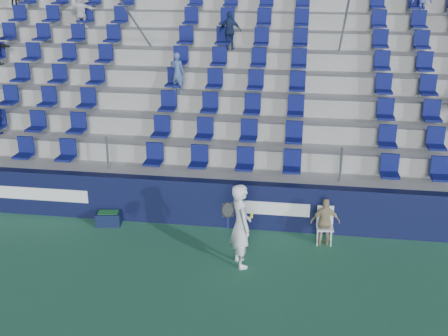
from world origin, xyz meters
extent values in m
plane|color=#2F6F4C|center=(0.00, 0.00, 0.00)|extent=(70.00, 70.00, 0.00)
cube|color=#0E1234|center=(0.00, 3.15, 0.60)|extent=(24.00, 0.30, 1.20)
cube|color=white|center=(-5.00, 2.99, 0.62)|extent=(3.20, 0.02, 0.34)
cube|color=white|center=(1.50, 2.99, 0.62)|extent=(1.60, 0.02, 0.34)
cube|color=#989893|center=(0.00, 3.72, 0.60)|extent=(24.00, 0.85, 1.20)
cube|color=#989893|center=(0.00, 4.57, 0.85)|extent=(24.00, 0.85, 1.70)
cube|color=#989893|center=(0.00, 5.42, 1.10)|extent=(24.00, 0.85, 2.20)
cube|color=#989893|center=(0.00, 6.28, 1.35)|extent=(24.00, 0.85, 2.70)
cube|color=#989893|center=(0.00, 7.12, 1.60)|extent=(24.00, 0.85, 3.20)
cube|color=#989893|center=(0.00, 7.97, 1.85)|extent=(24.00, 0.85, 3.70)
cube|color=#989893|center=(0.00, 8.82, 2.10)|extent=(24.00, 0.85, 4.20)
cube|color=#989893|center=(0.00, 9.68, 2.35)|extent=(24.00, 0.85, 4.70)
cube|color=#989893|center=(0.00, 10.52, 2.60)|extent=(24.00, 0.85, 5.20)
cube|color=#989893|center=(0.00, 11.20, 3.10)|extent=(24.00, 0.50, 6.20)
cube|color=#0E1354|center=(0.00, 3.72, 1.55)|extent=(16.05, 0.50, 0.70)
cube|color=#0E1354|center=(0.00, 4.57, 2.05)|extent=(16.05, 0.50, 0.70)
cube|color=#0E1354|center=(0.00, 5.42, 2.55)|extent=(16.05, 0.50, 0.70)
cube|color=#0E1354|center=(0.00, 6.28, 3.05)|extent=(16.05, 0.50, 0.70)
cube|color=#0E1354|center=(0.00, 7.12, 3.55)|extent=(16.05, 0.50, 0.70)
cube|color=#0E1354|center=(0.00, 7.97, 4.05)|extent=(16.05, 0.50, 0.70)
cube|color=#0E1354|center=(0.00, 8.82, 4.55)|extent=(16.05, 0.50, 0.70)
cube|color=#0E1354|center=(0.00, 9.68, 5.05)|extent=(16.05, 0.50, 0.70)
cylinder|color=gray|center=(-3.00, 7.12, 4.35)|extent=(0.06, 7.68, 4.55)
cylinder|color=gray|center=(3.00, 7.12, 4.35)|extent=(0.06, 7.68, 4.55)
imported|color=white|center=(-5.52, 8.77, 4.75)|extent=(1.07, 0.59, 1.10)
imported|color=#19264B|center=(-0.37, 7.93, 4.29)|extent=(0.70, 0.31, 1.17)
imported|color=#40588D|center=(-1.68, 6.23, 3.29)|extent=(0.49, 0.40, 1.17)
imported|color=white|center=(0.80, 1.28, 0.97)|extent=(0.72, 0.83, 1.93)
cylinder|color=navy|center=(0.55, 1.03, 1.13)|extent=(0.03, 0.03, 0.28)
torus|color=black|center=(0.55, 1.03, 1.43)|extent=(0.30, 0.17, 0.28)
plane|color=#262626|center=(0.55, 1.03, 1.43)|extent=(0.30, 0.16, 0.29)
sphere|color=gold|center=(1.05, 1.08, 1.29)|extent=(0.07, 0.07, 0.07)
sphere|color=gold|center=(1.05, 1.14, 1.32)|extent=(0.07, 0.07, 0.07)
cube|color=white|center=(2.66, 2.55, 0.41)|extent=(0.42, 0.42, 0.04)
cube|color=white|center=(2.66, 2.74, 0.66)|extent=(0.40, 0.06, 0.49)
cylinder|color=white|center=(2.50, 2.39, 0.20)|extent=(0.03, 0.03, 0.39)
cylinder|color=white|center=(2.82, 2.39, 0.20)|extent=(0.03, 0.03, 0.39)
cylinder|color=white|center=(2.50, 2.71, 0.20)|extent=(0.03, 0.03, 0.39)
cylinder|color=white|center=(2.82, 2.71, 0.20)|extent=(0.03, 0.03, 0.39)
imported|color=tan|center=(2.66, 2.50, 0.59)|extent=(0.72, 0.37, 1.18)
cube|color=#0E1634|center=(-2.78, 2.75, 0.17)|extent=(0.67, 0.49, 0.34)
cube|color=#1E662D|center=(-2.78, 2.75, 0.25)|extent=(0.55, 0.37, 0.20)
camera|label=1|loc=(2.05, -9.64, 6.48)|focal=45.00mm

